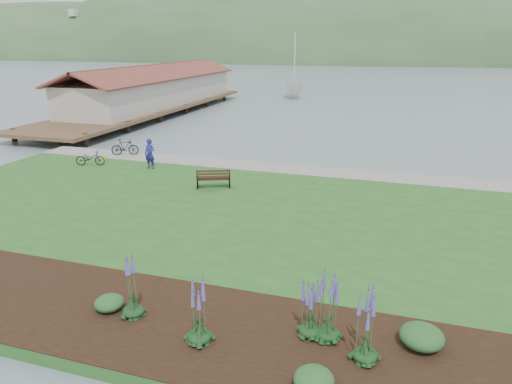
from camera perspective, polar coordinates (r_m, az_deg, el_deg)
ground at (r=22.17m, az=-1.63°, el=-2.53°), size 600.00×600.00×0.00m
lawn at (r=20.35m, az=-3.47°, el=-3.91°), size 34.00×20.00×0.40m
shoreline_path at (r=28.33m, az=2.91°, el=3.02°), size 34.00×2.20×0.03m
garden_bed at (r=12.88m, az=-3.26°, el=-17.22°), size 24.00×4.40×0.04m
far_hillside at (r=190.19m, az=22.14°, el=14.71°), size 580.00×80.00×38.00m
pier_pavilion at (r=54.43m, az=-12.47°, el=12.41°), size 8.00×36.00×5.40m
park_bench at (r=24.41m, az=-5.34°, el=1.73°), size 1.91×1.35×1.10m
person at (r=28.69m, az=-13.15°, el=4.98°), size 0.82×0.59×2.18m
bicycle_a at (r=30.67m, az=-20.03°, el=4.01°), size 1.16×1.94×0.96m
bicycle_b at (r=32.74m, az=-16.08°, el=5.40°), size 1.21×1.91×1.11m
sailboat at (r=67.89m, az=4.73°, el=11.63°), size 13.55×13.69×28.99m
pannier at (r=31.71m, az=-18.44°, el=4.01°), size 0.24×0.32×0.30m
echium_0 at (r=12.10m, az=-7.24°, el=-14.60°), size 0.62×0.62×2.13m
echium_1 at (r=12.39m, az=6.90°, el=-14.34°), size 0.62×0.62×1.89m
echium_2 at (r=11.73m, az=13.71°, el=-16.30°), size 0.62×0.62×2.10m
echium_4 at (r=13.43m, az=-15.36°, el=-11.02°), size 0.62×0.62×2.37m
echium_5 at (r=12.24m, az=9.09°, el=-13.94°), size 0.62×0.62×2.26m
shrub_0 at (r=14.32m, az=-17.87°, el=-13.05°), size 0.85×0.85×0.43m
shrub_1 at (r=11.15m, az=7.25°, el=-22.25°), size 0.93×0.93×0.47m
shrub_2 at (r=12.94m, az=20.02°, el=-16.61°), size 1.13×1.13×0.56m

